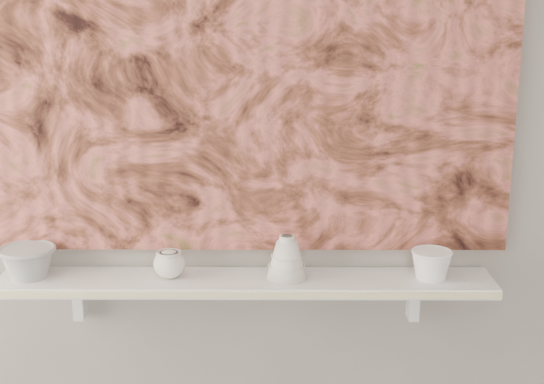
{
  "coord_description": "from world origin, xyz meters",
  "views": [
    {
      "loc": [
        0.09,
        -0.5,
        1.7
      ],
      "look_at": [
        0.08,
        1.49,
        1.19
      ],
      "focal_mm": 50.0,
      "sensor_mm": 36.0,
      "label": 1
    }
  ],
  "objects_px": {
    "cup_cream": "(169,264)",
    "bell_vessel": "(287,257)",
    "painting": "(244,57)",
    "bowl_grey": "(28,262)",
    "shelf": "(245,283)",
    "bowl_white": "(431,264)"
  },
  "relations": [
    {
      "from": "cup_cream",
      "to": "bell_vessel",
      "type": "relative_size",
      "value": 0.71
    },
    {
      "from": "painting",
      "to": "bowl_grey",
      "type": "distance_m",
      "value": 0.84
    },
    {
      "from": "shelf",
      "to": "bowl_white",
      "type": "relative_size",
      "value": 12.19
    },
    {
      "from": "shelf",
      "to": "painting",
      "type": "bearing_deg",
      "value": 90.0
    },
    {
      "from": "cup_cream",
      "to": "bowl_white",
      "type": "bearing_deg",
      "value": 0.0
    },
    {
      "from": "cup_cream",
      "to": "bell_vessel",
      "type": "bearing_deg",
      "value": 0.0
    },
    {
      "from": "bowl_grey",
      "to": "cup_cream",
      "type": "bearing_deg",
      "value": 0.0
    },
    {
      "from": "bell_vessel",
      "to": "shelf",
      "type": "bearing_deg",
      "value": 180.0
    },
    {
      "from": "bowl_grey",
      "to": "bowl_white",
      "type": "relative_size",
      "value": 1.4
    },
    {
      "from": "bowl_grey",
      "to": "cup_cream",
      "type": "height_order",
      "value": "bowl_grey"
    },
    {
      "from": "painting",
      "to": "bowl_white",
      "type": "relative_size",
      "value": 13.06
    },
    {
      "from": "painting",
      "to": "cup_cream",
      "type": "xyz_separation_m",
      "value": [
        -0.21,
        -0.08,
        -0.57
      ]
    },
    {
      "from": "bowl_grey",
      "to": "bell_vessel",
      "type": "distance_m",
      "value": 0.73
    },
    {
      "from": "painting",
      "to": "bell_vessel",
      "type": "xyz_separation_m",
      "value": [
        0.12,
        -0.08,
        -0.55
      ]
    },
    {
      "from": "painting",
      "to": "cup_cream",
      "type": "relative_size",
      "value": 16.91
    },
    {
      "from": "shelf",
      "to": "bowl_white",
      "type": "bearing_deg",
      "value": 0.0
    },
    {
      "from": "painting",
      "to": "bowl_white",
      "type": "bearing_deg",
      "value": -8.74
    },
    {
      "from": "bowl_grey",
      "to": "cup_cream",
      "type": "relative_size",
      "value": 1.82
    },
    {
      "from": "bowl_white",
      "to": "bowl_grey",
      "type": "bearing_deg",
      "value": 180.0
    },
    {
      "from": "shelf",
      "to": "painting",
      "type": "relative_size",
      "value": 0.93
    },
    {
      "from": "bowl_grey",
      "to": "painting",
      "type": "bearing_deg",
      "value": 7.5
    },
    {
      "from": "bowl_grey",
      "to": "cup_cream",
      "type": "xyz_separation_m",
      "value": [
        0.4,
        0.0,
        -0.01
      ]
    }
  ]
}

